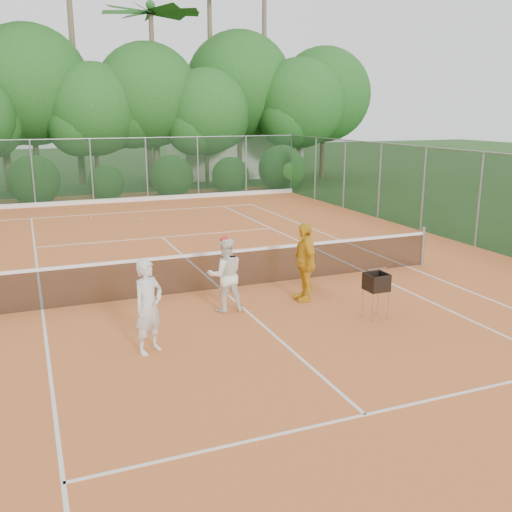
{
  "coord_description": "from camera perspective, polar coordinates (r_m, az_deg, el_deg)",
  "views": [
    {
      "loc": [
        -4.2,
        -12.6,
        4.22
      ],
      "look_at": [
        0.42,
        -1.2,
        1.1
      ],
      "focal_mm": 40.0,
      "sensor_mm": 36.0,
      "label": 1
    }
  ],
  "objects": [
    {
      "name": "player_center_grp",
      "position": [
        12.22,
        -3.09,
        -1.86
      ],
      "size": [
        0.84,
        0.69,
        1.66
      ],
      "color": "white",
      "rests_on": "clay_court"
    },
    {
      "name": "player_yellow",
      "position": [
        12.94,
        4.88,
        -0.58
      ],
      "size": [
        0.54,
        1.1,
        1.81
      ],
      "primitive_type": "imported",
      "rotation": [
        0.0,
        0.0,
        -1.66
      ],
      "color": "gold",
      "rests_on": "clay_court"
    },
    {
      "name": "ground",
      "position": [
        13.94,
        -3.47,
        -3.42
      ],
      "size": [
        120.0,
        120.0,
        0.0
      ],
      "primitive_type": "plane",
      "color": "#204318",
      "rests_on": "ground"
    },
    {
      "name": "court_markings",
      "position": [
        13.93,
        -3.47,
        -3.33
      ],
      "size": [
        11.03,
        23.83,
        0.01
      ],
      "color": "white",
      "rests_on": "clay_court"
    },
    {
      "name": "tennis_net",
      "position": [
        13.79,
        -3.5,
        -1.31
      ],
      "size": [
        11.97,
        0.1,
        1.1
      ],
      "color": "gray",
      "rests_on": "clay_court"
    },
    {
      "name": "stray_ball_c",
      "position": [
        23.45,
        -11.36,
        3.72
      ],
      "size": [
        0.07,
        0.07,
        0.07
      ],
      "primitive_type": "sphere",
      "color": "#BDDF33",
      "rests_on": "clay_court"
    },
    {
      "name": "clay_court",
      "position": [
        13.94,
        -3.47,
        -3.38
      ],
      "size": [
        18.0,
        36.0,
        0.02
      ],
      "primitive_type": "cube",
      "color": "orange",
      "rests_on": "ground"
    },
    {
      "name": "club_building",
      "position": [
        39.01,
        -2.25,
        10.23
      ],
      "size": [
        8.0,
        5.0,
        3.0
      ],
      "primitive_type": "cube",
      "color": "beige",
      "rests_on": "ground"
    },
    {
      "name": "tropical_treeline",
      "position": [
        33.32,
        -12.78,
        15.44
      ],
      "size": [
        32.1,
        8.49,
        15.03
      ],
      "color": "brown",
      "rests_on": "ground"
    },
    {
      "name": "fence_back",
      "position": [
        28.05,
        -13.48,
        8.33
      ],
      "size": [
        18.07,
        0.07,
        3.0
      ],
      "color": "#19381E",
      "rests_on": "clay_court"
    },
    {
      "name": "player_white",
      "position": [
        10.29,
        -10.7,
        -5.0
      ],
      "size": [
        0.75,
        0.68,
        1.71
      ],
      "primitive_type": "imported",
      "rotation": [
        0.0,
        0.0,
        0.56
      ],
      "color": "silver",
      "rests_on": "clay_court"
    },
    {
      "name": "ball_hopper",
      "position": [
        12.04,
        11.95,
        -2.64
      ],
      "size": [
        0.42,
        0.42,
        0.97
      ],
      "rotation": [
        0.0,
        0.0,
        0.08
      ],
      "color": "gray",
      "rests_on": "clay_court"
    },
    {
      "name": "stray_ball_a",
      "position": [
        25.05,
        -11.33,
        4.38
      ],
      "size": [
        0.07,
        0.07,
        0.07
      ],
      "primitive_type": "sphere",
      "color": "#CAEF37",
      "rests_on": "clay_court"
    },
    {
      "name": "stray_ball_b",
      "position": [
        24.05,
        -16.19,
        3.69
      ],
      "size": [
        0.07,
        0.07,
        0.07
      ],
      "primitive_type": "sphere",
      "color": "#D3E435",
      "rests_on": "clay_court"
    }
  ]
}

